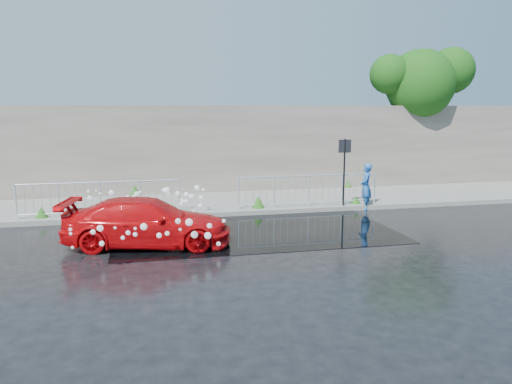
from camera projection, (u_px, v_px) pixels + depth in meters
ground at (244, 239)px, 13.70m from camera, size 90.00×90.00×0.00m
pavement at (217, 203)px, 18.49m from camera, size 30.00×4.00×0.15m
curb at (226, 214)px, 16.57m from camera, size 30.00×0.25×0.16m
retaining_wall at (209, 149)px, 20.30m from camera, size 30.00×0.60×3.50m
puddle at (254, 229)px, 14.77m from camera, size 8.00×5.00×0.01m
sign_post at (344, 161)px, 17.30m from camera, size 0.45×0.06×2.50m
tree at (423, 81)px, 22.12m from camera, size 4.91×3.07×6.24m
railing_left at (100, 197)px, 15.93m from camera, size 5.05×0.05×1.10m
railing_right at (309, 189)px, 17.45m from camera, size 5.05×0.05×1.10m
weeds at (210, 199)px, 17.98m from camera, size 12.17×3.93×0.41m
water_spray at (158, 208)px, 14.08m from camera, size 3.63×5.56×0.91m
red_car at (148, 222)px, 12.94m from camera, size 4.55×2.50×1.25m
person at (366, 187)px, 17.53m from camera, size 0.60×0.70×1.63m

